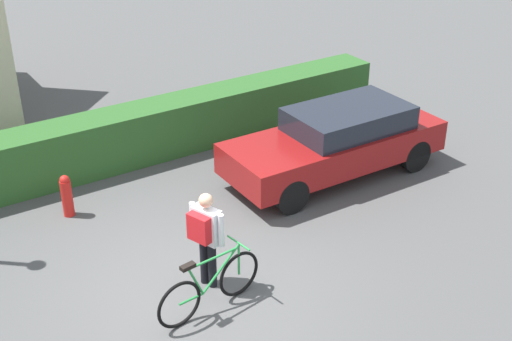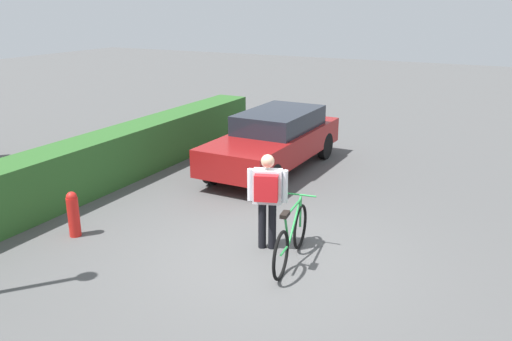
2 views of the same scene
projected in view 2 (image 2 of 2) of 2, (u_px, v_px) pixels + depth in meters
The scene contains 6 objects.
ground_plane at pixel (264, 256), 8.49m from camera, with size 60.00×60.00×0.00m, color #4F4F4F.
hedge_row at pixel (51, 180), 10.35m from camera, with size 14.29×0.90×1.13m, color #2C5C26.
parked_car_near at pixel (275, 139), 12.64m from camera, with size 4.52×1.71×1.40m.
bicycle at pixel (291, 238), 8.17m from camera, with size 1.82×0.50×0.97m.
person_rider at pixel (267, 193), 8.45m from camera, with size 0.46×0.62×1.60m.
fire_hydrant at pixel (73, 214), 9.09m from camera, with size 0.20×0.20×0.81m.
Camera 2 is at (-6.87, -3.42, 3.88)m, focal length 37.26 mm.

